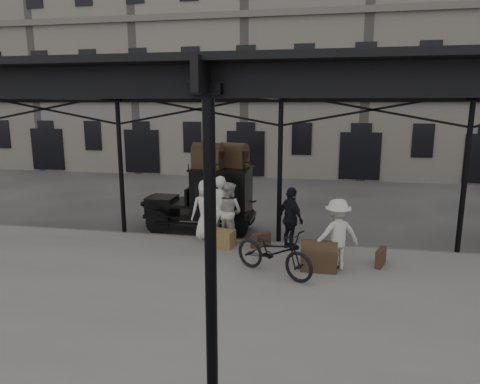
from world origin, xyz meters
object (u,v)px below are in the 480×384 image
object	(u,v)px
taxi	(213,196)
porter_official	(291,218)
porter_left	(220,208)
bicycle	(274,252)
steamer_trunk_roof_near	(208,158)
steamer_trunk_platform	(319,257)

from	to	relation	value
taxi	porter_official	size ratio (longest dim) A/B	2.04
taxi	porter_left	size ratio (longest dim) A/B	1.85
bicycle	steamer_trunk_roof_near	size ratio (longest dim) A/B	2.33
porter_left	bicycle	size ratio (longest dim) A/B	0.91
steamer_trunk_roof_near	porter_left	bearing A→B (deg)	-52.16
taxi	steamer_trunk_roof_near	xyz separation A→B (m)	(-0.08, -0.25, 1.32)
porter_official	steamer_trunk_platform	xyz separation A→B (m)	(0.82, -1.45, -0.58)
porter_official	steamer_trunk_roof_near	size ratio (longest dim) A/B	1.91
steamer_trunk_platform	porter_left	bearing A→B (deg)	148.14
taxi	steamer_trunk_platform	distance (m)	4.80
bicycle	taxi	bearing A→B (deg)	62.88
taxi	porter_official	xyz separation A→B (m)	(2.72, -1.72, -0.16)
porter_official	taxi	bearing A→B (deg)	18.57
porter_left	steamer_trunk_platform	bearing A→B (deg)	138.54
bicycle	steamer_trunk_platform	size ratio (longest dim) A/B	2.50
steamer_trunk_roof_near	taxi	bearing A→B (deg)	77.85
porter_left	steamer_trunk_roof_near	distance (m)	1.85
bicycle	steamer_trunk_platform	world-z (taller)	bicycle
porter_official	bicycle	distance (m)	1.99
porter_left	steamer_trunk_platform	size ratio (longest dim) A/B	2.27
taxi	steamer_trunk_platform	xyz separation A→B (m)	(3.54, -3.16, -0.73)
porter_left	bicycle	bearing A→B (deg)	119.45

